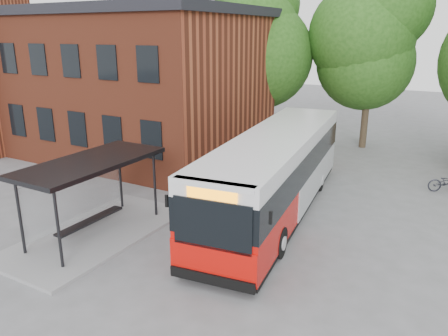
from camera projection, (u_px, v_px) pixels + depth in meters
The scene contains 7 objects.
ground at pixel (216, 253), 14.78m from camera, with size 100.00×100.00×0.00m, color #5F5F61.
station_building at pixel (110, 81), 27.12m from camera, with size 18.40×10.40×8.50m, color maroon, non-canonical shape.
bus_shelter at pixel (94, 198), 15.64m from camera, with size 3.60×7.00×2.90m, color black, non-canonical shape.
tree_0 at pixel (260, 58), 29.26m from camera, with size 7.92×7.92×11.00m, color #1E4813, non-canonical shape.
tree_1 at pixel (370, 65), 26.88m from camera, with size 7.92×7.92×10.40m, color #1E4813, non-canonical shape.
city_bus at pixel (276, 173), 17.73m from camera, with size 2.77×13.01×3.30m, color red, non-canonical shape.
bicycle_0 at pixel (448, 182), 20.27m from camera, with size 0.63×1.80×0.95m, color #22232C.
Camera 1 is at (6.79, -11.40, 7.12)m, focal length 35.00 mm.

